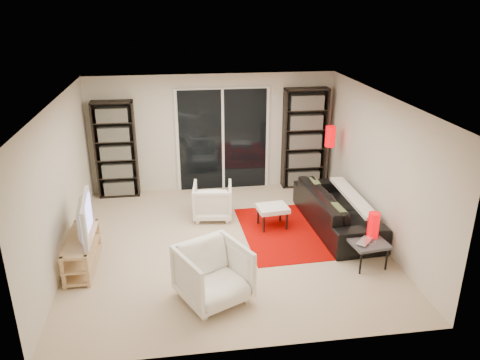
# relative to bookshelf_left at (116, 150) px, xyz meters

# --- Properties ---
(floor) EXTENTS (5.00, 5.00, 0.00)m
(floor) POSITION_rel_bookshelf_left_xyz_m (1.95, -2.33, -0.98)
(floor) COLOR beige
(floor) RESTS_ON ground
(wall_back) EXTENTS (5.00, 0.02, 2.40)m
(wall_back) POSITION_rel_bookshelf_left_xyz_m (1.95, 0.17, 0.22)
(wall_back) COLOR beige
(wall_back) RESTS_ON ground
(wall_front) EXTENTS (5.00, 0.02, 2.40)m
(wall_front) POSITION_rel_bookshelf_left_xyz_m (1.95, -4.83, 0.22)
(wall_front) COLOR beige
(wall_front) RESTS_ON ground
(wall_left) EXTENTS (0.02, 5.00, 2.40)m
(wall_left) POSITION_rel_bookshelf_left_xyz_m (-0.55, -2.33, 0.22)
(wall_left) COLOR beige
(wall_left) RESTS_ON ground
(wall_right) EXTENTS (0.02, 5.00, 2.40)m
(wall_right) POSITION_rel_bookshelf_left_xyz_m (4.45, -2.33, 0.22)
(wall_right) COLOR beige
(wall_right) RESTS_ON ground
(ceiling) EXTENTS (5.00, 5.00, 0.02)m
(ceiling) POSITION_rel_bookshelf_left_xyz_m (1.95, -2.33, 1.42)
(ceiling) COLOR white
(ceiling) RESTS_ON wall_back
(sliding_door) EXTENTS (1.92, 0.08, 2.16)m
(sliding_door) POSITION_rel_bookshelf_left_xyz_m (2.15, 0.13, 0.07)
(sliding_door) COLOR white
(sliding_door) RESTS_ON ground
(bookshelf_left) EXTENTS (0.80, 0.30, 1.95)m
(bookshelf_left) POSITION_rel_bookshelf_left_xyz_m (0.00, 0.00, 0.00)
(bookshelf_left) COLOR black
(bookshelf_left) RESTS_ON ground
(bookshelf_right) EXTENTS (0.90, 0.30, 2.10)m
(bookshelf_right) POSITION_rel_bookshelf_left_xyz_m (3.85, -0.00, 0.07)
(bookshelf_right) COLOR black
(bookshelf_right) RESTS_ON ground
(tv_stand) EXTENTS (0.38, 1.20, 0.50)m
(tv_stand) POSITION_rel_bookshelf_left_xyz_m (-0.28, -2.73, -0.71)
(tv_stand) COLOR #E5BD7F
(tv_stand) RESTS_ON floor
(tv) EXTENTS (0.24, 1.07, 0.61)m
(tv) POSITION_rel_bookshelf_left_xyz_m (-0.26, -2.73, -0.17)
(tv) COLOR black
(tv) RESTS_ON tv_stand
(rug) EXTENTS (1.65, 2.17, 0.01)m
(rug) POSITION_rel_bookshelf_left_xyz_m (3.05, -2.07, -0.97)
(rug) COLOR #B00400
(rug) RESTS_ON floor
(sofa) EXTENTS (1.00, 2.33, 0.67)m
(sofa) POSITION_rel_bookshelf_left_xyz_m (3.92, -1.99, -0.64)
(sofa) COLOR black
(sofa) RESTS_ON floor
(armchair_back) EXTENTS (0.77, 0.79, 0.65)m
(armchair_back) POSITION_rel_bookshelf_left_xyz_m (1.80, -1.28, -0.65)
(armchair_back) COLOR white
(armchair_back) RESTS_ON floor
(armchair_front) EXTENTS (1.12, 1.13, 0.78)m
(armchair_front) POSITION_rel_bookshelf_left_xyz_m (1.59, -3.81, -0.59)
(armchair_front) COLOR white
(armchair_front) RESTS_ON floor
(ottoman) EXTENTS (0.57, 0.48, 0.40)m
(ottoman) POSITION_rel_bookshelf_left_xyz_m (2.80, -1.84, -0.63)
(ottoman) COLOR white
(ottoman) RESTS_ON floor
(side_table) EXTENTS (0.60, 0.60, 0.40)m
(side_table) POSITION_rel_bookshelf_left_xyz_m (3.96, -3.27, -0.62)
(side_table) COLOR #424146
(side_table) RESTS_ON floor
(laptop) EXTENTS (0.42, 0.42, 0.03)m
(laptop) POSITION_rel_bookshelf_left_xyz_m (3.94, -3.32, -0.56)
(laptop) COLOR silver
(laptop) RESTS_ON side_table
(table_lamp) EXTENTS (0.17, 0.17, 0.39)m
(table_lamp) POSITION_rel_bookshelf_left_xyz_m (4.08, -3.14, -0.38)
(table_lamp) COLOR #D10005
(table_lamp) RESTS_ON side_table
(floor_lamp) EXTENTS (0.22, 0.22, 1.49)m
(floor_lamp) POSITION_rel_bookshelf_left_xyz_m (4.16, -0.71, 0.17)
(floor_lamp) COLOR black
(floor_lamp) RESTS_ON floor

